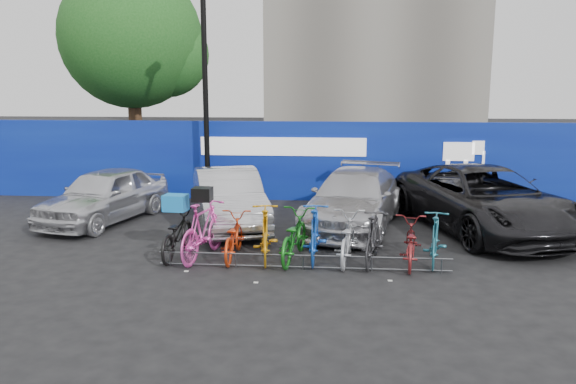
# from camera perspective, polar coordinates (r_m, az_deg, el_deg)

# --- Properties ---
(ground) EXTENTS (100.00, 100.00, 0.00)m
(ground) POSITION_cam_1_polar(r_m,az_deg,el_deg) (11.41, 1.72, -6.91)
(ground) COLOR black
(ground) RESTS_ON ground
(hoarding) EXTENTS (22.00, 0.18, 2.40)m
(hoarding) POSITION_cam_1_polar(r_m,az_deg,el_deg) (17.01, 2.87, 3.14)
(hoarding) COLOR navy
(hoarding) RESTS_ON ground
(tree) EXTENTS (5.40, 5.20, 7.80)m
(tree) POSITION_cam_1_polar(r_m,az_deg,el_deg) (22.22, -15.01, 14.59)
(tree) COLOR #382314
(tree) RESTS_ON ground
(lamppost) EXTENTS (0.25, 0.50, 6.11)m
(lamppost) POSITION_cam_1_polar(r_m,az_deg,el_deg) (16.69, -8.38, 10.01)
(lamppost) COLOR black
(lamppost) RESTS_ON ground
(bike_rack) EXTENTS (5.60, 0.03, 0.30)m
(bike_rack) POSITION_cam_1_polar(r_m,az_deg,el_deg) (10.79, 1.55, -7.06)
(bike_rack) COLOR #595B60
(bike_rack) RESTS_ON ground
(car_0) EXTENTS (2.64, 4.37, 1.39)m
(car_0) POSITION_cam_1_polar(r_m,az_deg,el_deg) (15.14, -18.14, -0.29)
(car_0) COLOR silver
(car_0) RESTS_ON ground
(car_1) EXTENTS (2.74, 4.55, 1.42)m
(car_1) POSITION_cam_1_polar(r_m,az_deg,el_deg) (13.98, -6.08, -0.66)
(car_1) COLOR #A8A9AD
(car_1) RESTS_ON ground
(car_2) EXTENTS (3.00, 5.12, 1.39)m
(car_2) POSITION_cam_1_polar(r_m,az_deg,el_deg) (14.01, 6.75, -0.69)
(car_2) COLOR #B7B6BC
(car_2) RESTS_ON ground
(car_3) EXTENTS (4.09, 6.11, 1.56)m
(car_3) POSITION_cam_1_polar(r_m,az_deg,el_deg) (14.21, 19.26, -0.72)
(car_3) COLOR black
(car_3) RESTS_ON ground
(bike_0) EXTENTS (0.72, 1.86, 0.96)m
(bike_0) POSITION_cam_1_polar(r_m,az_deg,el_deg) (11.73, -11.23, -4.17)
(bike_0) COLOR black
(bike_0) RESTS_ON ground
(bike_1) EXTENTS (0.97, 2.05, 1.19)m
(bike_1) POSITION_cam_1_polar(r_m,az_deg,el_deg) (11.48, -8.59, -3.83)
(bike_1) COLOR #F046B2
(bike_1) RESTS_ON ground
(bike_2) EXTENTS (0.60, 1.72, 0.91)m
(bike_2) POSITION_cam_1_polar(r_m,az_deg,el_deg) (11.44, -5.60, -4.54)
(bike_2) COLOR red
(bike_2) RESTS_ON ground
(bike_3) EXTENTS (0.73, 1.88, 1.10)m
(bike_3) POSITION_cam_1_polar(r_m,az_deg,el_deg) (11.29, -2.33, -4.19)
(bike_3) COLOR orange
(bike_3) RESTS_ON ground
(bike_4) EXTENTS (0.96, 1.98, 0.99)m
(bike_4) POSITION_cam_1_polar(r_m,az_deg,el_deg) (11.27, 0.58, -4.50)
(bike_4) COLOR #156D18
(bike_4) RESTS_ON ground
(bike_5) EXTENTS (0.55, 1.84, 1.10)m
(bike_5) POSITION_cam_1_polar(r_m,az_deg,el_deg) (11.29, 2.73, -4.19)
(bike_5) COLOR #154AB8
(bike_5) RESTS_ON ground
(bike_6) EXTENTS (0.85, 1.90, 0.96)m
(bike_6) POSITION_cam_1_polar(r_m,az_deg,el_deg) (11.25, 5.96, -4.67)
(bike_6) COLOR #AFB3B8
(bike_6) RESTS_ON ground
(bike_7) EXTENTS (0.82, 1.76, 1.02)m
(bike_7) POSITION_cam_1_polar(r_m,az_deg,el_deg) (11.18, 8.64, -4.69)
(bike_7) COLOR #28282A
(bike_7) RESTS_ON ground
(bike_8) EXTENTS (0.82, 1.78, 0.90)m
(bike_8) POSITION_cam_1_polar(r_m,az_deg,el_deg) (11.24, 12.28, -5.04)
(bike_8) COLOR maroon
(bike_8) RESTS_ON ground
(bike_9) EXTENTS (0.80, 1.74, 1.01)m
(bike_9) POSITION_cam_1_polar(r_m,az_deg,el_deg) (11.44, 14.72, -4.58)
(bike_9) COLOR #236D80
(bike_9) RESTS_ON ground
(cargo_crate) EXTENTS (0.49, 0.40, 0.33)m
(cargo_crate) POSITION_cam_1_polar(r_m,az_deg,el_deg) (11.58, -11.35, -1.08)
(cargo_crate) COLOR #177DD3
(cargo_crate) RESTS_ON bike_0
(cargo_topcase) EXTENTS (0.39, 0.35, 0.28)m
(cargo_topcase) POSITION_cam_1_polar(r_m,az_deg,el_deg) (11.32, -8.70, -0.23)
(cargo_topcase) COLOR black
(cargo_topcase) RESTS_ON bike_1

